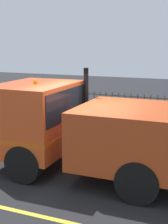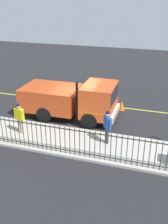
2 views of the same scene
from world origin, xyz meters
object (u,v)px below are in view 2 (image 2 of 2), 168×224
worker_standing (107,124)px  pedestrian_distant (19,115)px  traffic_cone (121,105)px  work_truck (75,98)px

worker_standing → pedestrian_distant: (0.40, -4.69, -0.02)m
worker_standing → traffic_cone: 4.71m
worker_standing → traffic_cone: size_ratio=2.69×
work_truck → traffic_cone: bearing=128.4°
pedestrian_distant → worker_standing: bearing=14.1°
work_truck → worker_standing: bearing=44.7°
work_truck → pedestrian_distant: work_truck is taller
work_truck → traffic_cone: size_ratio=8.87×
worker_standing → pedestrian_distant: size_ratio=1.02×
work_truck → pedestrian_distant: 3.65m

